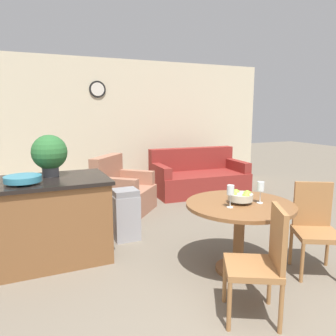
# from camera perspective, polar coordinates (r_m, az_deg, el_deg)

# --- Properties ---
(wall_back) EXTENTS (8.00, 0.09, 2.70)m
(wall_back) POSITION_cam_1_polar(r_m,az_deg,el_deg) (6.88, -13.03, 7.16)
(wall_back) COLOR beige
(wall_back) RESTS_ON ground_plane
(dining_table) EXTENTS (1.10, 1.10, 0.74)m
(dining_table) POSITION_cam_1_polar(r_m,az_deg,el_deg) (3.48, 12.35, -8.62)
(dining_table) COLOR brown
(dining_table) RESTS_ON ground_plane
(dining_chair_near_left) EXTENTS (0.57, 0.57, 0.93)m
(dining_chair_near_left) POSITION_cam_1_polar(r_m,az_deg,el_deg) (2.79, 16.09, -14.93)
(dining_chair_near_left) COLOR #9E6B3D
(dining_chair_near_left) RESTS_ON ground_plane
(dining_chair_near_right) EXTENTS (0.57, 0.57, 0.93)m
(dining_chair_near_right) POSITION_cam_1_polar(r_m,az_deg,el_deg) (3.75, 24.23, -8.89)
(dining_chair_near_right) COLOR #9E6B3D
(dining_chair_near_right) RESTS_ON ground_plane
(fruit_bowl) EXTENTS (0.25, 0.25, 0.13)m
(fruit_bowl) POSITION_cam_1_polar(r_m,az_deg,el_deg) (3.41, 12.50, -4.86)
(fruit_bowl) COLOR #B7B29E
(fruit_bowl) RESTS_ON dining_table
(wine_glass_left) EXTENTS (0.07, 0.07, 0.22)m
(wine_glass_left) POSITION_cam_1_polar(r_m,az_deg,el_deg) (3.22, 10.83, -3.95)
(wine_glass_left) COLOR silver
(wine_glass_left) RESTS_ON dining_table
(wine_glass_right) EXTENTS (0.07, 0.07, 0.22)m
(wine_glass_right) POSITION_cam_1_polar(r_m,az_deg,el_deg) (3.43, 15.83, -3.25)
(wine_glass_right) COLOR silver
(wine_glass_right) RESTS_ON dining_table
(kitchen_island) EXTENTS (1.40, 0.87, 0.93)m
(kitchen_island) POSITION_cam_1_polar(r_m,az_deg,el_deg) (3.92, -20.72, -8.50)
(kitchen_island) COLOR brown
(kitchen_island) RESTS_ON ground_plane
(teal_bowl) EXTENTS (0.37, 0.37, 0.09)m
(teal_bowl) POSITION_cam_1_polar(r_m,az_deg,el_deg) (3.63, -23.95, -1.75)
(teal_bowl) COLOR teal
(teal_bowl) RESTS_ON kitchen_island
(potted_plant) EXTENTS (0.39, 0.39, 0.47)m
(potted_plant) POSITION_cam_1_polar(r_m,az_deg,el_deg) (3.91, -19.94, 2.41)
(potted_plant) COLOR #4C4C51
(potted_plant) RESTS_ON kitchen_island
(trash_bin) EXTENTS (0.32, 0.30, 0.67)m
(trash_bin) POSITION_cam_1_polar(r_m,az_deg,el_deg) (4.33, -7.39, -8.04)
(trash_bin) COLOR #9E9EA3
(trash_bin) RESTS_ON ground_plane
(couch) EXTENTS (1.91, 1.10, 0.88)m
(couch) POSITION_cam_1_polar(r_m,az_deg,el_deg) (6.72, 5.26, -1.74)
(couch) COLOR maroon
(couch) RESTS_ON ground_plane
(armchair) EXTENTS (1.17, 1.17, 0.92)m
(armchair) POSITION_cam_1_polar(r_m,az_deg,el_deg) (5.52, -8.00, -4.33)
(armchair) COLOR #A87056
(armchair) RESTS_ON ground_plane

